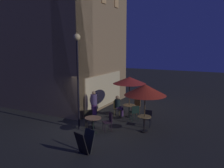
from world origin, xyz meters
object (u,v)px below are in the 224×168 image
Objects in this scene: patron_standing_1 at (94,105)px; patio_umbrella_1 at (145,90)px; cafe_table_0 at (129,108)px; patron_seated_0 at (118,105)px; cafe_table_2 at (93,121)px; menu_sandwich_board at (85,142)px; cafe_chair_4 at (109,120)px; cafe_chair_1 at (137,105)px; cafe_chair_5 at (89,117)px; cafe_chair_3 at (148,117)px; cafe_table_1 at (144,121)px; cafe_chair_0 at (135,111)px; patio_umbrella_0 at (129,81)px; street_lamp_near_corner at (78,63)px; cafe_chair_2 at (116,106)px.

patio_umbrella_1 is at bearing 17.21° from patron_standing_1.
cafe_table_0 is 0.60× the size of patron_seated_0.
cafe_table_2 is 2.92m from patio_umbrella_1.
menu_sandwich_board is 2.54m from cafe_chair_4.
cafe_chair_1 is 1.05× the size of cafe_chair_5.
cafe_chair_3 is at bearing -125.71° from cafe_table_0.
cafe_table_2 is at bearing 120.40° from cafe_table_1.
menu_sandwich_board reaches higher than cafe_table_0.
cafe_table_0 is 2.46m from cafe_table_1.
cafe_table_0 is 0.82× the size of cafe_chair_0.
cafe_chair_1 reaches higher than cafe_chair_3.
patron_standing_1 is at bearing 30.27° from cafe_table_2.
patio_umbrella_1 reaches higher than menu_sandwich_board.
street_lamp_near_corner is at bearing 152.99° from patio_umbrella_0.
patio_umbrella_1 reaches higher than cafe_table_0.
menu_sandwich_board is 5.02m from cafe_chair_2.
patron_standing_1 is at bearing -140.50° from cafe_chair_2.
menu_sandwich_board is 2.12m from cafe_table_2.
cafe_chair_2 is (0.41, 1.36, 0.02)m from cafe_chair_0.
cafe_chair_2 is (2.79, -0.73, -2.78)m from street_lamp_near_corner.
patio_umbrella_1 is 1.44× the size of patron_standing_1.
cafe_chair_2 is at bearing -117.91° from cafe_chair_4.
cafe_table_2 is at bearing -101.18° from patron_seated_0.
patio_umbrella_1 is at bearing -59.60° from cafe_table_2.
patio_umbrella_0 is (0.00, 0.00, 1.65)m from cafe_table_0.
cafe_table_0 is 2.92m from patio_umbrella_1.
patio_umbrella_1 is 2.50× the size of cafe_chair_4.
patio_umbrella_0 is at bearing 0.00° from cafe_chair_2.
cafe_table_2 is 0.85× the size of cafe_chair_1.
cafe_chair_5 is 1.40m from patron_standing_1.
patio_umbrella_0 reaches higher than cafe_table_1.
patio_umbrella_1 is (-1.88, -1.59, 1.56)m from cafe_table_0.
cafe_table_1 is 0.83× the size of cafe_chair_1.
cafe_chair_0 is 0.99× the size of cafe_chair_5.
patron_standing_1 reaches higher than cafe_chair_0.
patron_standing_1 reaches higher than cafe_table_2.
menu_sandwich_board reaches higher than cafe_table_2.
cafe_chair_4 is (-1.48, 1.51, 0.05)m from cafe_chair_3.
cafe_chair_3 is 2.35m from patron_seated_0.
patron_standing_1 is at bearing -92.32° from cafe_chair_3.
menu_sandwich_board is 0.99× the size of cafe_chair_5.
street_lamp_near_corner is 5.31× the size of menu_sandwich_board.
cafe_chair_3 is 0.90× the size of cafe_chair_4.
patio_umbrella_0 is 2.52× the size of cafe_chair_2.
cafe_chair_1 is 0.76× the size of patron_seated_0.
cafe_chair_1 is (2.70, 1.43, -1.52)m from patio_umbrella_1.
street_lamp_near_corner reaches higher than patio_umbrella_1.
cafe_table_2 is 0.49× the size of patron_standing_1.
cafe_chair_4 is at bearing -87.97° from patron_seated_0.
patio_umbrella_0 reaches higher than patio_umbrella_1.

